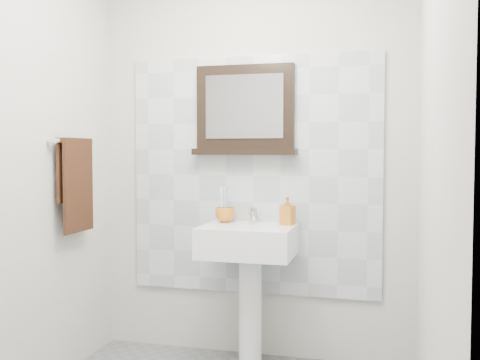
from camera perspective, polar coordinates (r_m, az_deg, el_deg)
name	(u,v)px	position (r m, az deg, el deg)	size (l,w,h in m)	color
back_wall	(254,160)	(3.56, 1.39, 2.06)	(2.00, 0.01, 2.50)	#BBB9B2
front_wall	(54,173)	(1.51, -18.35, 0.67)	(2.00, 0.01, 2.50)	#BBB9B2
left_wall	(3,162)	(2.99, -22.90, 1.65)	(0.01, 2.20, 2.50)	#BBB9B2
right_wall	(433,165)	(2.37, 19.03, 1.44)	(0.01, 2.20, 2.50)	#BBB9B2
splashback	(253,176)	(3.55, 1.34, 0.45)	(1.60, 0.02, 1.50)	#B1BBBF
pedestal_sink	(249,256)	(3.39, 0.87, -7.73)	(0.55, 0.44, 0.96)	white
toothbrush_cup	(225,215)	(3.52, -1.56, -3.56)	(0.12, 0.12, 0.09)	#C46A17
toothbrushes	(225,203)	(3.51, -1.57, -2.31)	(0.05, 0.04, 0.21)	white
soap_dispenser	(288,211)	(3.41, 4.85, -3.13)	(0.08, 0.08, 0.17)	#B44815
framed_mirror	(245,112)	(3.54, 0.52, 6.89)	(0.66, 0.11, 0.56)	black
towel_bar	(74,141)	(3.42, -16.50, 3.78)	(0.07, 0.40, 0.03)	silver
hand_towel	(76,177)	(3.42, -16.34, 0.25)	(0.06, 0.30, 0.55)	black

